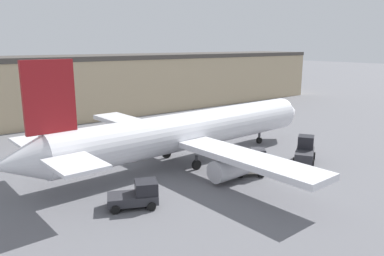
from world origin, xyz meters
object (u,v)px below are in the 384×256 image
object	(u,v)px
baggage_tug	(305,151)
ground_crew_worker	(310,143)
pushback_tug	(137,195)
airplane	(185,132)
belt_loader_truck	(252,163)

from	to	relation	value
baggage_tug	ground_crew_worker	bearing A→B (deg)	-3.25
baggage_tug	pushback_tug	world-z (taller)	baggage_tug
airplane	ground_crew_worker	world-z (taller)	airplane
airplane	pushback_tug	xyz separation A→B (m)	(-8.73, -6.06, -2.20)
ground_crew_worker	pushback_tug	xyz separation A→B (m)	(-21.72, -1.03, -0.02)
ground_crew_worker	baggage_tug	xyz separation A→B (m)	(-3.61, -2.02, 0.25)
belt_loader_truck	pushback_tug	distance (m)	11.28
airplane	pushback_tug	bearing A→B (deg)	-147.78
ground_crew_worker	belt_loader_truck	bearing A→B (deg)	-166.31
airplane	baggage_tug	xyz separation A→B (m)	(9.38, -7.05, -1.93)
ground_crew_worker	baggage_tug	size ratio (longest dim) A/B	0.43
baggage_tug	pushback_tug	size ratio (longest dim) A/B	0.98
pushback_tug	baggage_tug	bearing A→B (deg)	21.79
ground_crew_worker	pushback_tug	distance (m)	21.74
belt_loader_truck	pushback_tug	xyz separation A→B (m)	(-11.28, 0.38, -0.22)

